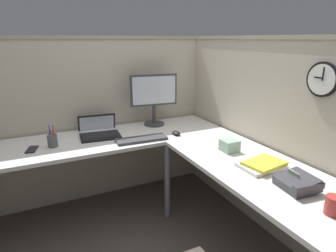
% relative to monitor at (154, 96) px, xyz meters
% --- Properties ---
extents(ground_plane, '(6.80, 6.80, 0.00)m').
position_rel_monitor_xyz_m(ground_plane, '(-0.25, -0.64, -1.02)').
color(ground_plane, '#4C443D').
extents(cubicle_wall_back, '(2.57, 0.12, 1.58)m').
position_rel_monitor_xyz_m(cubicle_wall_back, '(-0.61, 0.23, -0.23)').
color(cubicle_wall_back, '#B7AD99').
rests_on(cubicle_wall_back, ground).
extents(cubicle_wall_right, '(0.12, 2.37, 1.58)m').
position_rel_monitor_xyz_m(cubicle_wall_right, '(0.62, -0.90, -0.23)').
color(cubicle_wall_right, '#B7AD99').
rests_on(cubicle_wall_right, ground).
extents(desk, '(2.35, 2.15, 0.73)m').
position_rel_monitor_xyz_m(desk, '(-0.39, -0.69, -0.39)').
color(desk, silver).
rests_on(desk, ground).
extents(monitor, '(0.46, 0.20, 0.50)m').
position_rel_monitor_xyz_m(monitor, '(0.00, 0.00, 0.00)').
color(monitor, '#38383D').
rests_on(monitor, desk).
extents(laptop, '(0.38, 0.41, 0.22)m').
position_rel_monitor_xyz_m(laptop, '(-0.56, -0.04, -0.27)').
color(laptop, black).
rests_on(laptop, desk).
extents(keyboard, '(0.44, 0.17, 0.02)m').
position_rel_monitor_xyz_m(keyboard, '(-0.28, -0.38, -0.28)').
color(keyboard, '#38383D').
rests_on(keyboard, desk).
extents(computer_mouse, '(0.06, 0.10, 0.03)m').
position_rel_monitor_xyz_m(computer_mouse, '(0.05, -0.38, -0.28)').
color(computer_mouse, black).
rests_on(computer_mouse, desk).
extents(pen_cup, '(0.08, 0.08, 0.18)m').
position_rel_monitor_xyz_m(pen_cup, '(-0.97, -0.21, -0.24)').
color(pen_cup, '#4C4C51').
rests_on(pen_cup, desk).
extents(cell_phone, '(0.11, 0.16, 0.01)m').
position_rel_monitor_xyz_m(cell_phone, '(-1.12, -0.21, -0.29)').
color(cell_phone, black).
rests_on(cell_phone, desk).
extents(office_phone, '(0.21, 0.23, 0.11)m').
position_rel_monitor_xyz_m(office_phone, '(0.22, -1.54, -0.26)').
color(office_phone, '#38383D').
rests_on(office_phone, desk).
extents(book_stack, '(0.30, 0.23, 0.04)m').
position_rel_monitor_xyz_m(book_stack, '(0.25, -1.24, -0.27)').
color(book_stack, silver).
rests_on(book_stack, desk).
extents(coffee_mug, '(0.08, 0.08, 0.10)m').
position_rel_monitor_xyz_m(coffee_mug, '(0.17, -1.79, -0.25)').
color(coffee_mug, '#B2332D').
rests_on(coffee_mug, desk).
extents(tissue_box, '(0.12, 0.12, 0.09)m').
position_rel_monitor_xyz_m(tissue_box, '(0.24, -0.90, -0.25)').
color(tissue_box, '#8CAD99').
rests_on(tissue_box, desk).
extents(wall_clock, '(0.04, 0.22, 0.22)m').
position_rel_monitor_xyz_m(wall_clock, '(0.57, -1.35, 0.29)').
color(wall_clock, black).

